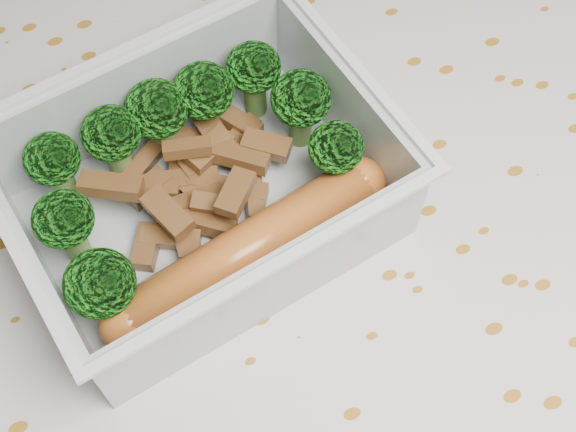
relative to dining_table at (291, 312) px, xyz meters
name	(u,v)px	position (x,y,z in m)	size (l,w,h in m)	color
dining_table	(291,312)	(0.00, 0.00, 0.00)	(1.40, 0.90, 0.75)	brown
tablecloth	(292,281)	(0.00, 0.00, 0.05)	(1.46, 0.96, 0.19)	silver
lunch_container	(203,194)	(-0.03, 0.04, 0.11)	(0.22, 0.18, 0.07)	silver
broccoli_florets	(177,147)	(-0.04, 0.06, 0.13)	(0.17, 0.12, 0.05)	#608C3F
meat_pile	(200,178)	(-0.03, 0.05, 0.11)	(0.12, 0.09, 0.03)	brown
sausage	(249,251)	(-0.02, 0.00, 0.11)	(0.17, 0.06, 0.03)	#B45C21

